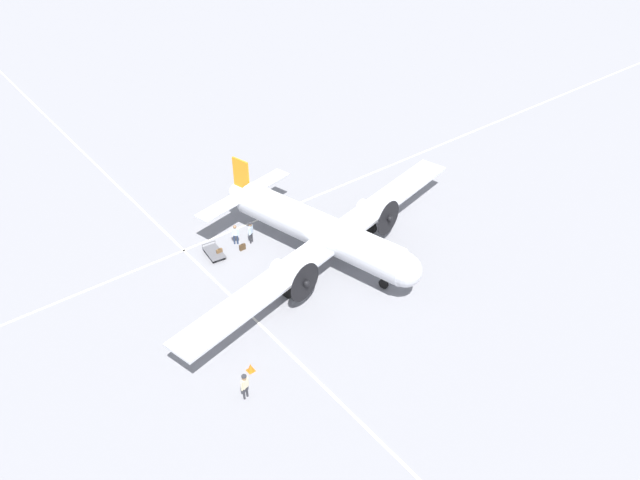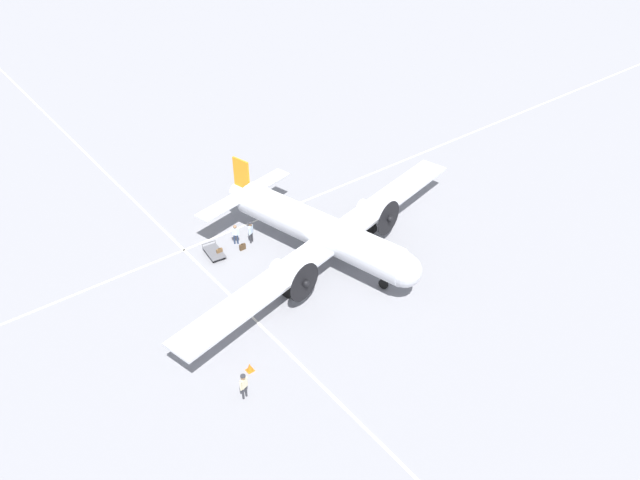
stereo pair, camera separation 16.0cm
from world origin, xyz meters
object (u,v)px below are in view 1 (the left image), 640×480
crew_foreground (245,384)px  ramp_agent (235,233)px  suitcase_near_door (220,253)px  baggage_cart (214,252)px  passenger_boarding (251,230)px  airliner_main (324,232)px  suitcase_upright_spare (242,247)px  traffic_cone (251,368)px

crew_foreground → ramp_agent: (-7.30, -12.68, -0.08)m
suitcase_near_door → ramp_agent: bearing=-162.3°
suitcase_near_door → baggage_cart: 0.41m
passenger_boarding → airliner_main: bearing=91.6°
airliner_main → passenger_boarding: airliner_main is taller
crew_foreground → suitcase_upright_spare: 13.85m
airliner_main → suitcase_upright_spare: airliner_main is taller
crew_foreground → baggage_cart: crew_foreground is taller
ramp_agent → crew_foreground: bearing=-81.5°
airliner_main → traffic_cone: bearing=-73.1°
ramp_agent → suitcase_upright_spare: bearing=-53.5°
crew_foreground → traffic_cone: 2.12m
suitcase_upright_spare → traffic_cone: 11.89m
ramp_agent → suitcase_upright_spare: ramp_agent is taller
traffic_cone → suitcase_near_door: bearing=-111.9°
airliner_main → suitcase_near_door: (5.67, -4.95, -2.07)m
suitcase_near_door → traffic_cone: 11.47m
passenger_boarding → baggage_cart: size_ratio=0.83×
airliner_main → suitcase_upright_spare: bearing=-152.0°
suitcase_upright_spare → suitcase_near_door: bearing=-12.1°
airliner_main → passenger_boarding: bearing=-162.2°
airliner_main → passenger_boarding: (2.94, -4.96, -1.28)m
suitcase_upright_spare → baggage_cart: (1.98, -0.67, 0.04)m
ramp_agent → suitcase_upright_spare: size_ratio=3.22×
ramp_agent → passenger_boarding: bearing=10.1°
crew_foreground → baggage_cart: size_ratio=0.82×
suitcase_upright_spare → baggage_cart: bearing=-18.7°
airliner_main → ramp_agent: bearing=-157.3°
ramp_agent → baggage_cart: ramp_agent is taller
ramp_agent → suitcase_near_door: size_ratio=2.52×
traffic_cone → airliner_main: bearing=-150.2°
ramp_agent → baggage_cart: (2.01, 0.25, -0.73)m
airliner_main → traffic_cone: 11.66m
crew_foreground → airliner_main: bearing=16.7°
airliner_main → traffic_cone: size_ratio=48.69×
suitcase_upright_spare → traffic_cone: bearing=59.8°
baggage_cart → airliner_main: bearing=55.5°
passenger_boarding → suitcase_near_door: passenger_boarding is taller
suitcase_upright_spare → baggage_cart: baggage_cart is taller
ramp_agent → traffic_cone: bearing=-79.8°
airliner_main → traffic_cone: (9.95, 5.69, -2.12)m
crew_foreground → passenger_boarding: size_ratio=0.99×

